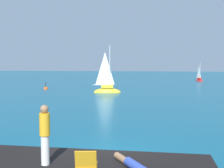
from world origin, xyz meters
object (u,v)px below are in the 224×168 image
(sailboat_far, at_px, (199,80))
(marker_buoy, at_px, (46,89))
(person_sunbather, at_px, (134,165))
(person_standing, at_px, (45,133))
(sailboat_near, at_px, (107,90))
(beach_chair, at_px, (86,164))

(sailboat_far, bearing_deg, marker_buoy, -78.56)
(person_sunbather, height_order, person_standing, person_standing)
(sailboat_near, height_order, sailboat_far, sailboat_near)
(marker_buoy, bearing_deg, beach_chair, -68.29)
(sailboat_far, xyz_separation_m, marker_buoy, (-21.35, -16.33, -0.18))
(sailboat_near, distance_m, person_sunbather, 24.33)
(sailboat_near, relative_size, marker_buoy, 5.06)
(sailboat_near, height_order, marker_buoy, sailboat_near)
(person_standing, bearing_deg, beach_chair, 150.34)
(person_sunbather, distance_m, marker_buoy, 29.47)
(sailboat_near, xyz_separation_m, person_standing, (1.65, -23.91, 1.36))
(beach_chair, bearing_deg, sailboat_near, -0.99)
(beach_chair, bearing_deg, person_standing, 46.30)
(sailboat_far, height_order, marker_buoy, sailboat_far)
(person_standing, bearing_deg, sailboat_near, -79.83)
(person_sunbather, relative_size, marker_buoy, 1.37)
(sailboat_far, bearing_deg, person_sunbather, -38.07)
(person_sunbather, relative_size, beach_chair, 1.94)
(sailboat_far, xyz_separation_m, person_sunbather, (-9.26, -43.19, 0.74))
(marker_buoy, bearing_deg, person_sunbather, -65.77)
(sailboat_far, height_order, person_sunbather, sailboat_far)
(sailboat_far, relative_size, person_standing, 2.12)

